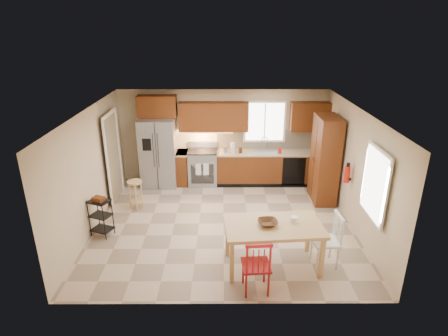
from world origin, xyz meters
The scene contains 33 objects.
floor centered at (0.00, 0.00, 0.00)m, with size 5.50×5.50×0.00m, color tan.
ceiling centered at (0.00, 0.00, 2.50)m, with size 5.50×5.00×0.02m, color silver.
wall_back centered at (0.00, 2.50, 1.25)m, with size 5.50×0.02×2.50m, color #CCB793.
wall_front centered at (0.00, -2.50, 1.25)m, with size 5.50×0.02×2.50m, color #CCB793.
wall_left centered at (-2.75, 0.00, 1.25)m, with size 0.02×5.00×2.50m, color #CCB793.
wall_right centered at (2.75, 0.00, 1.25)m, with size 0.02×5.00×2.50m, color #CCB793.
refrigerator centered at (-1.70, 2.12, 0.91)m, with size 0.92×0.75×1.82m, color gray.
range_stove centered at (-0.55, 2.19, 0.46)m, with size 0.76×0.63×0.92m, color gray.
base_cabinet_narrow centered at (-1.10, 2.20, 0.45)m, with size 0.30×0.60×0.90m, color #5D2911.
base_cabinet_run centered at (1.29, 2.20, 0.45)m, with size 2.92×0.60×0.90m, color #5D2911.
dishwasher centered at (1.85, 1.91, 0.45)m, with size 0.60×0.02×0.78m, color black.
backsplash centered at (1.29, 2.48, 1.18)m, with size 2.92×0.03×0.55m, color beige.
upper_over_fridge centered at (-1.70, 2.33, 2.10)m, with size 1.00×0.35×0.55m, color #5E2A0F.
upper_left_block centered at (-0.25, 2.33, 1.83)m, with size 1.80×0.35×0.75m, color #5E2A0F.
upper_right_block centered at (2.25, 2.33, 1.83)m, with size 1.00×0.35×0.75m, color #5E2A0F.
window_back centered at (1.10, 2.48, 1.65)m, with size 1.12×0.04×1.12m, color white.
sink centered at (1.10, 2.20, 0.86)m, with size 0.62×0.46×0.16m, color gray.
undercab_glow centered at (-0.55, 2.30, 1.43)m, with size 1.60×0.30×0.01m, color #FFBF66.
soap_bottle centered at (1.48, 2.10, 1.00)m, with size 0.09×0.09×0.19m, color red.
paper_towel centered at (0.25, 2.15, 1.04)m, with size 0.12×0.12×0.28m, color white.
canister_steel centered at (0.05, 2.15, 0.99)m, with size 0.11×0.11×0.18m, color gray.
canister_wood centered at (0.45, 2.12, 0.97)m, with size 0.10×0.10×0.14m, color #4A2513.
pantry centered at (2.43, 1.20, 1.05)m, with size 0.50×0.95×2.10m, color #5D2911.
fire_extinguisher centered at (2.63, 0.15, 1.10)m, with size 0.12×0.12×0.36m, color red.
window_right centered at (2.68, -1.15, 1.45)m, with size 0.04×1.02×1.32m, color white.
doorway centered at (-2.67, 1.30, 1.05)m, with size 0.04×0.95×2.10m, color #8C7A59.
dining_table centered at (0.87, -1.52, 0.41)m, with size 1.69×0.95×0.83m, color tan, non-canonical shape.
chair_red centered at (0.52, -2.17, 0.50)m, with size 0.47×0.47×1.00m, color #AD1A1D, non-canonical shape.
chair_white centered at (1.82, -1.47, 0.50)m, with size 0.47×0.47×1.00m, color white, non-canonical shape.
table_bowl centered at (0.76, -1.52, 0.84)m, with size 0.34×0.34×0.08m, color #4A2513.
table_jar centered at (1.24, -1.41, 0.87)m, with size 0.13×0.13×0.16m, color white.
bar_stool centered at (-2.05, 0.71, 0.35)m, with size 0.34×0.34×0.70m, color tan, non-canonical shape.
utility_cart centered at (-2.50, -0.45, 0.41)m, with size 0.41×0.32×0.82m, color black, non-canonical shape.
Camera 1 is at (-0.02, -7.18, 4.13)m, focal length 30.00 mm.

